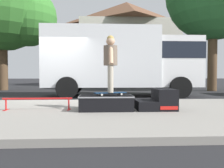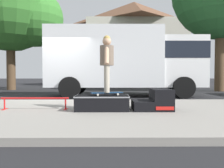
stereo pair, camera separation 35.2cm
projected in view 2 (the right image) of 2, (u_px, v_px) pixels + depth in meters
ground_plane at (54, 101)px, 8.59m from camera, size 140.00×140.00×0.00m
sidewalk_slab at (24, 113)px, 5.59m from camera, size 50.00×5.00×0.12m
skate_box at (102, 102)px, 5.65m from camera, size 1.27×0.83×0.35m
kicker_ramp at (155, 101)px, 5.66m from camera, size 0.92×0.83×0.50m
grind_rail at (35, 100)px, 5.72m from camera, size 1.65×0.28×0.29m
skateboard at (107, 93)px, 5.69m from camera, size 0.80×0.42×0.07m
skater_kid at (107, 59)px, 5.66m from camera, size 0.33×0.71×1.37m
box_truck at (126, 59)px, 10.75m from camera, size 6.91×2.63×3.05m
street_tree_neighbour at (15, 10)px, 15.42m from camera, size 6.36×5.79×8.34m
house_behind at (134, 43)px, 23.73m from camera, size 9.54×8.23×8.40m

